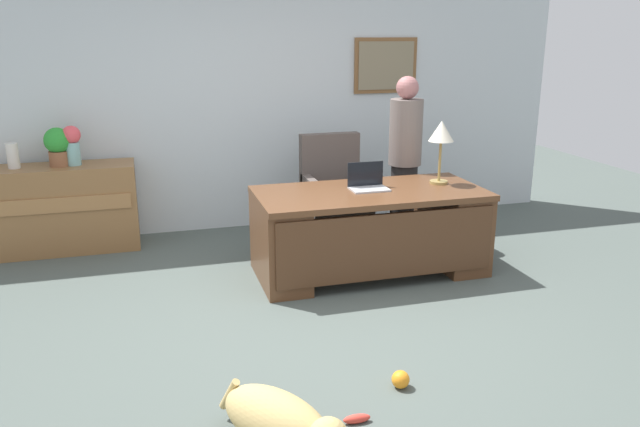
{
  "coord_description": "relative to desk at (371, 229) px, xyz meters",
  "views": [
    {
      "loc": [
        -1.08,
        -3.98,
        2.05
      ],
      "look_at": [
        0.14,
        0.3,
        0.75
      ],
      "focal_mm": 35.33,
      "sensor_mm": 36.0,
      "label": 1
    }
  ],
  "objects": [
    {
      "name": "ground_plane",
      "position": [
        -0.76,
        -0.87,
        -0.41
      ],
      "size": [
        12.0,
        12.0,
        0.0
      ],
      "primitive_type": "plane",
      "color": "#4C5651"
    },
    {
      "name": "back_wall",
      "position": [
        -0.75,
        1.73,
        0.95
      ],
      "size": [
        7.0,
        0.16,
        2.7
      ],
      "color": "silver",
      "rests_on": "ground_plane"
    },
    {
      "name": "desk",
      "position": [
        0.0,
        0.0,
        0.0
      ],
      "size": [
        1.95,
        0.92,
        0.74
      ],
      "color": "brown",
      "rests_on": "ground_plane"
    },
    {
      "name": "credenza",
      "position": [
        -2.63,
        1.38,
        0.01
      ],
      "size": [
        1.4,
        0.5,
        0.83
      ],
      "color": "olive",
      "rests_on": "ground_plane"
    },
    {
      "name": "armchair",
      "position": [
        -0.05,
        0.91,
        0.07
      ],
      "size": [
        0.6,
        0.59,
        1.07
      ],
      "color": "#564C47",
      "rests_on": "ground_plane"
    },
    {
      "name": "person_standing",
      "position": [
        0.62,
        0.75,
        0.44
      ],
      "size": [
        0.32,
        0.32,
        1.63
      ],
      "color": "#262323",
      "rests_on": "ground_plane"
    },
    {
      "name": "dog_lying",
      "position": [
        -1.27,
        -2.16,
        -0.25
      ],
      "size": [
        0.64,
        0.73,
        0.3
      ],
      "color": "tan",
      "rests_on": "ground_plane"
    },
    {
      "name": "laptop",
      "position": [
        -0.0,
        0.09,
        0.39
      ],
      "size": [
        0.32,
        0.22,
        0.22
      ],
      "color": "#B2B5BA",
      "rests_on": "desk"
    },
    {
      "name": "desk_lamp",
      "position": [
        0.68,
        0.11,
        0.76
      ],
      "size": [
        0.22,
        0.22,
        0.56
      ],
      "color": "#9E8447",
      "rests_on": "desk"
    },
    {
      "name": "vase_with_flowers",
      "position": [
        -2.47,
        1.38,
        0.63
      ],
      "size": [
        0.17,
        0.17,
        0.37
      ],
      "color": "#82B9B8",
      "rests_on": "credenza"
    },
    {
      "name": "vase_empty",
      "position": [
        -2.99,
        1.38,
        0.54
      ],
      "size": [
        0.11,
        0.11,
        0.23
      ],
      "primitive_type": "cylinder",
      "color": "silver",
      "rests_on": "credenza"
    },
    {
      "name": "potted_plant",
      "position": [
        -2.59,
        1.38,
        0.62
      ],
      "size": [
        0.24,
        0.24,
        0.36
      ],
      "color": "brown",
      "rests_on": "credenza"
    },
    {
      "name": "dog_toy_ball",
      "position": [
        -0.47,
        -1.8,
        -0.35
      ],
      "size": [
        0.11,
        0.11,
        0.11
      ],
      "primitive_type": "sphere",
      "color": "orange",
      "rests_on": "ground_plane"
    },
    {
      "name": "dog_toy_bone",
      "position": [
        -0.84,
        -2.06,
        -0.38
      ],
      "size": [
        0.16,
        0.06,
        0.05
      ],
      "primitive_type": "ellipsoid",
      "rotation": [
        0.0,
        0.0,
        3.11
      ],
      "color": "#E53F33",
      "rests_on": "ground_plane"
    }
  ]
}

